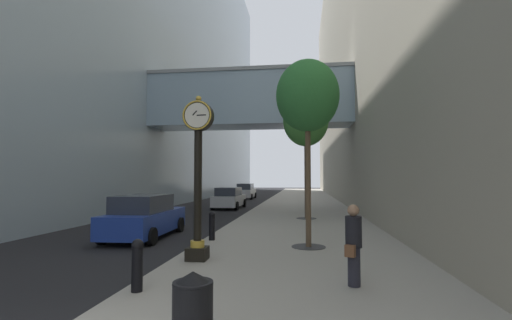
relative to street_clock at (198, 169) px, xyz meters
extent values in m
plane|color=black|center=(-0.75, 20.62, -2.63)|extent=(110.00, 110.00, 0.00)
cube|color=#9E998E|center=(2.76, 23.62, -2.56)|extent=(7.02, 80.00, 0.14)
cube|color=#93A8B7|center=(-12.54, 23.62, 15.50)|extent=(9.00, 80.00, 36.27)
cube|color=#849EB2|center=(-0.88, 15.78, 5.26)|extent=(14.91, 3.20, 3.69)
cube|color=gray|center=(-0.88, 15.78, 7.22)|extent=(14.91, 3.40, 0.24)
cube|color=#A89E89|center=(10.77, 23.62, 12.99)|extent=(9.00, 80.00, 31.24)
cube|color=black|center=(0.00, 0.01, -2.32)|extent=(0.55, 0.55, 0.35)
cylinder|color=gold|center=(0.00, 0.01, -2.05)|extent=(0.39, 0.38, 0.18)
cylinder|color=black|center=(0.00, 0.01, -0.45)|extent=(0.22, 0.22, 3.02)
cylinder|color=black|center=(0.00, 0.01, 1.47)|extent=(0.84, 0.28, 0.84)
torus|color=gold|center=(0.00, -0.14, 1.47)|extent=(0.82, 0.05, 0.82)
cylinder|color=silver|center=(0.00, -0.14, 1.47)|extent=(0.69, 0.01, 0.69)
cylinder|color=silver|center=(0.00, 0.16, 1.47)|extent=(0.69, 0.01, 0.69)
sphere|color=gold|center=(0.00, 0.01, 1.97)|extent=(0.16, 0.16, 0.16)
cube|color=black|center=(-0.06, -0.15, 1.53)|extent=(0.14, 0.01, 0.14)
cube|color=black|center=(0.13, -0.15, 1.47)|extent=(0.26, 0.01, 0.04)
cylinder|color=black|center=(-0.39, -2.78, -2.07)|extent=(0.22, 0.22, 0.85)
sphere|color=black|center=(-0.39, -2.78, -1.58)|extent=(0.23, 0.23, 0.23)
cylinder|color=black|center=(-0.39, 3.09, -2.07)|extent=(0.22, 0.22, 0.85)
sphere|color=black|center=(-0.39, 3.09, -1.58)|extent=(0.23, 0.23, 0.23)
cylinder|color=#333335|center=(3.05, 2.25, -2.48)|extent=(1.10, 1.10, 0.02)
cylinder|color=brown|center=(3.05, 2.25, -0.40)|extent=(0.18, 0.18, 4.18)
ellipsoid|color=#2D7033|center=(3.05, 2.25, 2.47)|extent=(2.08, 2.08, 2.39)
cylinder|color=#333335|center=(3.05, 10.40, -2.48)|extent=(1.10, 1.10, 0.02)
cylinder|color=#4C3D2D|center=(3.05, 10.40, -0.25)|extent=(0.18, 0.18, 4.50)
ellipsoid|color=#428438|center=(3.05, 10.40, 2.95)|extent=(2.52, 2.52, 2.90)
cylinder|color=black|center=(1.48, -5.09, -2.03)|extent=(0.52, 0.52, 0.92)
cone|color=black|center=(1.48, -5.09, -1.52)|extent=(0.53, 0.53, 0.16)
cylinder|color=#23232D|center=(3.93, -1.86, -2.09)|extent=(0.35, 0.35, 0.80)
cylinder|color=black|center=(3.93, -1.86, -1.37)|extent=(0.46, 0.46, 0.65)
sphere|color=#9E7556|center=(3.93, -1.86, -0.93)|extent=(0.24, 0.24, 0.24)
cube|color=brown|center=(3.83, -2.05, -1.73)|extent=(0.23, 0.20, 0.24)
cube|color=navy|center=(-3.38, 4.06, -2.00)|extent=(1.97, 4.70, 0.83)
cube|color=#282D38|center=(-3.37, 3.83, -1.27)|extent=(1.69, 2.65, 0.68)
cylinder|color=black|center=(-4.34, 5.62, -2.31)|extent=(0.24, 0.65, 0.64)
cylinder|color=black|center=(-2.50, 5.67, -2.31)|extent=(0.24, 0.65, 0.64)
cylinder|color=black|center=(-4.25, 2.46, -2.31)|extent=(0.24, 0.65, 0.64)
cylinder|color=black|center=(-2.42, 2.51, -2.31)|extent=(0.24, 0.65, 0.64)
cube|color=silver|center=(-3.56, 30.44, -2.00)|extent=(1.75, 4.65, 0.83)
cube|color=#282D38|center=(-3.56, 30.21, -1.26)|extent=(1.54, 2.61, 0.68)
cylinder|color=black|center=(-4.44, 32.02, -2.31)|extent=(0.22, 0.64, 0.64)
cylinder|color=black|center=(-2.69, 32.02, -2.31)|extent=(0.22, 0.64, 0.64)
cylinder|color=black|center=(-4.43, 28.86, -2.31)|extent=(0.22, 0.64, 0.64)
cylinder|color=black|center=(-2.69, 28.86, -2.31)|extent=(0.22, 0.64, 0.64)
cube|color=#B7BABF|center=(-2.82, 17.75, -2.02)|extent=(1.92, 4.37, 0.79)
cube|color=#282D38|center=(-2.83, 17.54, -1.32)|extent=(1.66, 2.46, 0.64)
cylinder|color=black|center=(-3.70, 19.25, -2.31)|extent=(0.24, 0.65, 0.64)
cylinder|color=black|center=(-1.88, 19.21, -2.31)|extent=(0.24, 0.65, 0.64)
cylinder|color=black|center=(-3.77, 16.30, -2.31)|extent=(0.24, 0.65, 0.64)
cylinder|color=black|center=(-1.95, 16.26, -2.31)|extent=(0.24, 0.65, 0.64)
camera|label=1|loc=(2.89, -9.60, -0.24)|focal=25.13mm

